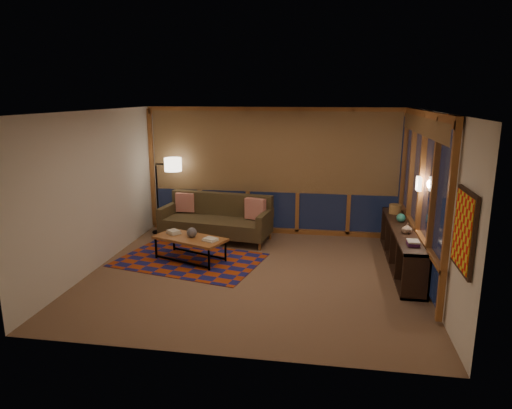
# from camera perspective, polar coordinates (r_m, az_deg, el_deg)

# --- Properties ---
(floor) EXTENTS (5.50, 5.00, 0.01)m
(floor) POSITION_cam_1_polar(r_m,az_deg,el_deg) (7.78, -0.24, -8.71)
(floor) COLOR #8A684D
(floor) RESTS_ON ground
(ceiling) EXTENTS (5.50, 5.00, 0.01)m
(ceiling) POSITION_cam_1_polar(r_m,az_deg,el_deg) (7.20, -0.26, 11.60)
(ceiling) COLOR white
(ceiling) RESTS_ON walls
(walls) EXTENTS (5.51, 5.01, 2.70)m
(walls) POSITION_cam_1_polar(r_m,az_deg,el_deg) (7.37, -0.25, 1.05)
(walls) COLOR white
(walls) RESTS_ON floor
(window_wall_back) EXTENTS (5.30, 0.16, 2.60)m
(window_wall_back) POSITION_cam_1_polar(r_m,az_deg,el_deg) (9.73, 2.10, 4.12)
(window_wall_back) COLOR olive
(window_wall_back) RESTS_ON walls
(window_wall_right) EXTENTS (0.16, 3.70, 2.60)m
(window_wall_right) POSITION_cam_1_polar(r_m,az_deg,el_deg) (8.00, 19.80, 1.24)
(window_wall_right) COLOR olive
(window_wall_right) RESTS_ON walls
(wall_art) EXTENTS (0.06, 0.74, 0.94)m
(wall_art) POSITION_cam_1_polar(r_m,az_deg,el_deg) (5.67, 24.52, -3.03)
(wall_art) COLOR red
(wall_art) RESTS_ON walls
(wall_sconce) EXTENTS (0.12, 0.18, 0.22)m
(wall_sconce) POSITION_cam_1_polar(r_m,az_deg,el_deg) (7.81, 19.67, 2.46)
(wall_sconce) COLOR #FFE9CB
(wall_sconce) RESTS_ON walls
(sofa) EXTENTS (2.34, 1.21, 0.92)m
(sofa) POSITION_cam_1_polar(r_m,az_deg,el_deg) (9.45, -5.07, -1.75)
(sofa) COLOR brown
(sofa) RESTS_ON floor
(pillow_left) EXTENTS (0.41, 0.14, 0.40)m
(pillow_left) POSITION_cam_1_polar(r_m,az_deg,el_deg) (9.93, -8.81, 0.10)
(pillow_left) COLOR red
(pillow_left) RESTS_ON sofa
(pillow_right) EXTENTS (0.45, 0.26, 0.42)m
(pillow_right) POSITION_cam_1_polar(r_m,az_deg,el_deg) (9.25, -0.08, -0.68)
(pillow_right) COLOR red
(pillow_right) RESTS_ON sofa
(area_rug) EXTENTS (2.81, 2.17, 0.01)m
(area_rug) POSITION_cam_1_polar(r_m,az_deg,el_deg) (8.48, -8.30, -6.88)
(area_rug) COLOR #9D370F
(area_rug) RESTS_ON floor
(coffee_table) EXTENTS (1.44, 1.03, 0.44)m
(coffee_table) POSITION_cam_1_polar(r_m,az_deg,el_deg) (8.41, -8.20, -5.50)
(coffee_table) COLOR olive
(coffee_table) RESTS_ON floor
(book_stack_a) EXTENTS (0.31, 0.30, 0.07)m
(book_stack_a) POSITION_cam_1_polar(r_m,az_deg,el_deg) (8.59, -10.27, -3.40)
(book_stack_a) COLOR silver
(book_stack_a) RESTS_ON coffee_table
(book_stack_b) EXTENTS (0.33, 0.30, 0.05)m
(book_stack_b) POSITION_cam_1_polar(r_m,az_deg,el_deg) (8.10, -5.73, -4.36)
(book_stack_b) COLOR silver
(book_stack_b) RESTS_ON coffee_table
(ceramic_pot) EXTENTS (0.22, 0.22, 0.18)m
(ceramic_pot) POSITION_cam_1_polar(r_m,az_deg,el_deg) (8.33, -8.04, -3.45)
(ceramic_pot) COLOR black
(ceramic_pot) RESTS_ON coffee_table
(floor_lamp) EXTENTS (0.56, 0.37, 1.66)m
(floor_lamp) POSITION_cam_1_polar(r_m,az_deg,el_deg) (10.06, -12.22, 1.12)
(floor_lamp) COLOR black
(floor_lamp) RESTS_ON floor
(bookshelf) EXTENTS (0.40, 2.87, 0.72)m
(bookshelf) POSITION_cam_1_polar(r_m,az_deg,el_deg) (8.40, 17.76, -5.06)
(bookshelf) COLOR black
(bookshelf) RESTS_ON floor
(basket) EXTENTS (0.28, 0.28, 0.17)m
(basket) POSITION_cam_1_polar(r_m,az_deg,el_deg) (9.18, 16.99, -0.53)
(basket) COLOR #A47746
(basket) RESTS_ON bookshelf
(teal_bowl) EXTENTS (0.16, 0.16, 0.16)m
(teal_bowl) POSITION_cam_1_polar(r_m,az_deg,el_deg) (8.58, 17.66, -1.60)
(teal_bowl) COLOR #2B8574
(teal_bowl) RESTS_ON bookshelf
(vase) EXTENTS (0.18, 0.18, 0.17)m
(vase) POSITION_cam_1_polar(r_m,az_deg,el_deg) (7.93, 18.36, -2.83)
(vase) COLOR tan
(vase) RESTS_ON bookshelf
(shelf_book_stack) EXTENTS (0.21, 0.27, 0.07)m
(shelf_book_stack) POSITION_cam_1_polar(r_m,az_deg,el_deg) (7.36, 19.05, -4.54)
(shelf_book_stack) COLOR silver
(shelf_book_stack) RESTS_ON bookshelf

